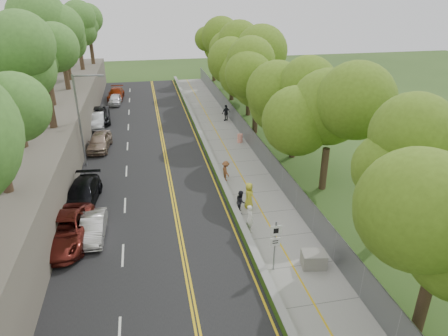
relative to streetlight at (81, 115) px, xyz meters
The scene contains 25 objects.
ground 18.08m from the streetlight, 53.23° to the right, with size 140.00×140.00×0.00m, color #33511E.
road 6.93m from the streetlight, 11.17° to the left, with size 11.20×66.00×0.04m, color black.
sidewalk 13.84m from the streetlight, ahead, with size 4.20×66.00×0.05m, color gray.
jersey_barrier 11.60m from the streetlight, ahead, with size 0.42×66.00×0.60m, color #79F025.
rock_embankment 4.15m from the streetlight, 161.78° to the left, with size 5.00×66.00×4.00m, color #595147.
chainlink_fence 15.58m from the streetlight, ahead, with size 0.04×66.00×2.00m, color slate.
trees_embankment 6.46m from the streetlight, 158.49° to the left, with size 6.40×66.00×13.00m, color #4F8A32, non-canonical shape.
trees_fenceside 17.65m from the streetlight, ahead, with size 7.00×66.00×14.00m, color olive, non-canonical shape.
streetlight is the anchor object (origin of this frame).
signpost 20.72m from the streetlight, 55.92° to the right, with size 0.62×0.09×3.10m.
construction_barrel 15.26m from the streetlight, 11.00° to the left, with size 0.53×0.53×0.87m, color #FF3D1C.
concrete_block 22.41m from the streetlight, 51.23° to the right, with size 1.33×1.00×0.89m, color slate.
car_1 12.38m from the streetlight, 82.84° to the right, with size 1.40×4.01×1.32m, color silver.
car_2 12.48m from the streetlight, 90.66° to the right, with size 2.74×5.94×1.65m, color maroon.
car_3 8.11m from the streetlight, 87.57° to the right, with size 2.18×5.37×1.56m, color black.
car_4 5.36m from the streetlight, 79.13° to the left, with size 1.89×4.70×1.60m, color gray.
car_5 11.55m from the streetlight, 90.72° to the left, with size 1.60×4.58×1.51m, color #B9BCC0.
car_6 13.23m from the streetlight, 90.62° to the left, with size 2.66×5.78×1.61m, color black.
car_7 23.44m from the streetlight, 86.37° to the left, with size 2.05×5.04×1.46m, color maroon.
car_8 20.58m from the streetlight, 85.85° to the left, with size 1.57×3.90×1.33m, color white.
painter_0 16.03m from the streetlight, 40.30° to the right, with size 0.94×0.61×1.93m, color yellow.
painter_1 17.55m from the streetlight, 49.22° to the right, with size 0.68×0.44×1.86m, color white.
painter_2 15.88m from the streetlight, 43.37° to the right, with size 0.80×0.63×1.65m, color black.
painter_3 13.04m from the streetlight, 26.13° to the right, with size 1.09×0.63×1.69m, color brown.
person_far 18.07m from the streetlight, 34.88° to the left, with size 1.12×0.47×1.91m, color black.
Camera 1 is at (-5.24, -19.97, 14.35)m, focal length 32.00 mm.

